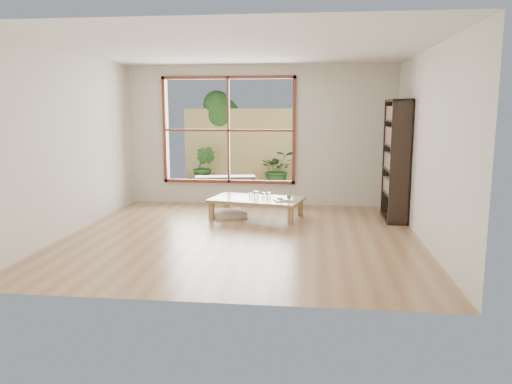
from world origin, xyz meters
The scene contains 15 objects.
ground centered at (0.00, 0.00, 0.00)m, with size 5.00×5.00×0.00m, color tan.
low_table centered at (0.07, 1.25, 0.29)m, with size 1.63×1.12×0.33m.
floor_cushion centered at (-0.43, 1.35, 0.04)m, with size 0.53×0.53×0.08m, color beige.
bookshelf centered at (2.32, 1.35, 0.98)m, with size 0.31×0.88×1.95m, color black.
glass_tall centered at (0.08, 1.10, 0.40)m, with size 0.08×0.08×0.15m, color silver.
glass_mid centered at (0.27, 1.23, 0.38)m, with size 0.07×0.07×0.10m, color silver.
glass_short centered at (0.18, 1.33, 0.37)m, with size 0.07×0.07×0.09m, color silver.
glass_small centered at (-0.04, 1.30, 0.37)m, with size 0.06×0.06×0.08m, color silver.
food_tray centered at (0.55, 1.08, 0.35)m, with size 0.37×0.31×0.10m.
deck centered at (-0.60, 3.56, 0.00)m, with size 2.80×2.00×0.05m, color #3B332A.
garden_bench centered at (-0.82, 3.24, 0.36)m, with size 1.29×0.62×0.39m.
bamboo_fence centered at (-0.60, 4.56, 0.90)m, with size 2.80×0.06×1.80m, color tan.
shrub_right centered at (0.20, 4.28, 0.45)m, with size 0.76×0.66×0.85m, color #2C561F.
shrub_left centered at (-1.48, 4.19, 0.50)m, with size 0.52×0.42×0.94m, color #2C561F.
garden_tree centered at (-1.28, 4.86, 1.63)m, with size 1.04×0.85×2.22m.
Camera 1 is at (1.00, -6.88, 1.81)m, focal length 35.00 mm.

